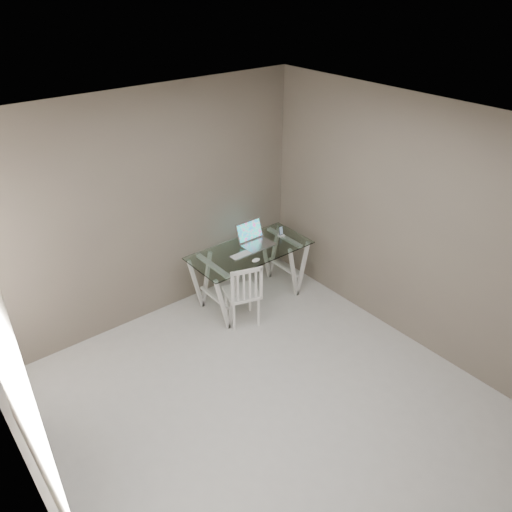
# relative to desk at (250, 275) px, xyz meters

# --- Properties ---
(room) EXTENTS (4.50, 4.52, 2.71)m
(room) POSITION_rel_desk_xyz_m (-1.09, -1.67, 1.33)
(room) COLOR beige
(room) RESTS_ON ground
(desk) EXTENTS (1.50, 0.70, 0.75)m
(desk) POSITION_rel_desk_xyz_m (0.00, 0.00, 0.00)
(desk) COLOR silver
(desk) RESTS_ON ground
(chair) EXTENTS (0.48, 0.48, 0.83)m
(chair) POSITION_rel_desk_xyz_m (-0.36, -0.33, 0.07)
(chair) COLOR white
(chair) RESTS_ON ground
(laptop) EXTENTS (0.38, 0.35, 0.26)m
(laptop) POSITION_rel_desk_xyz_m (0.14, 0.09, 0.42)
(laptop) COLOR #BABABE
(laptop) RESTS_ON desk
(keyboard) EXTENTS (0.29, 0.13, 0.01)m
(keyboard) POSITION_rel_desk_xyz_m (-0.16, -0.04, 0.37)
(keyboard) COLOR silver
(keyboard) RESTS_ON desk
(mouse) EXTENTS (0.11, 0.06, 0.03)m
(mouse) POSITION_rel_desk_xyz_m (-0.12, -0.26, 0.38)
(mouse) COLOR white
(mouse) RESTS_ON desk
(phone_dock) EXTENTS (0.07, 0.07, 0.13)m
(phone_dock) POSITION_rel_desk_xyz_m (0.53, 0.04, 0.40)
(phone_dock) COLOR white
(phone_dock) RESTS_ON desk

